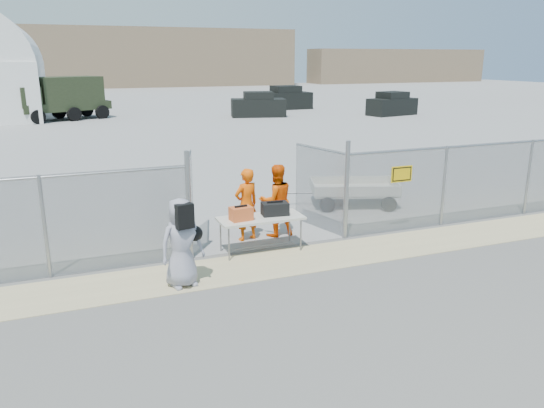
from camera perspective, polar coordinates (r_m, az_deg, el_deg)
name	(u,v)px	position (r m, az deg, el deg)	size (l,w,h in m)	color
ground	(307,278)	(11.22, 3.74, -7.97)	(160.00, 160.00, 0.00)	#515151
tarmac_inside	(115,108)	(51.69, -16.55, 9.88)	(160.00, 80.00, 0.01)	gray
dirt_strip	(288,261)	(12.06, 1.73, -6.20)	(44.00, 1.60, 0.01)	tan
distant_hills	(124,58)	(87.82, -15.66, 14.93)	(140.00, 6.00, 9.00)	#7F684F
chain_link_fence	(272,204)	(12.59, 0.00, 0.00)	(40.00, 0.20, 2.20)	gray
folding_table	(261,234)	(12.56, -1.22, -3.27)	(2.00, 0.83, 0.85)	beige
orange_bag	(241,214)	(12.18, -3.35, -1.03)	(0.49, 0.33, 0.31)	orange
black_duffel	(275,209)	(12.55, 0.32, -0.52)	(0.62, 0.37, 0.30)	black
security_worker_left	(246,205)	(13.21, -2.77, -0.08)	(0.67, 0.44, 1.85)	#F35505
security_worker_right	(276,200)	(13.53, 0.45, 0.38)	(0.91, 0.71, 1.88)	#F35505
visitor	(182,243)	(10.69, -9.71, -4.14)	(0.89, 0.58, 1.82)	#9190A0
utility_trailer	(354,192)	(16.67, 8.78, 1.23)	(3.40, 1.75, 0.83)	beige
military_truck	(62,99)	(42.56, -21.63, 10.49)	(6.55, 2.42, 3.13)	#27301B
parked_vehicle_near	(258,105)	(41.96, -1.49, 10.64)	(4.16, 1.88, 1.88)	black
parked_vehicle_mid	(286,98)	(48.27, 1.49, 11.35)	(4.47, 2.02, 2.02)	black
parked_vehicle_far	(392,104)	(44.14, 12.79, 10.47)	(4.02, 1.82, 1.82)	black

